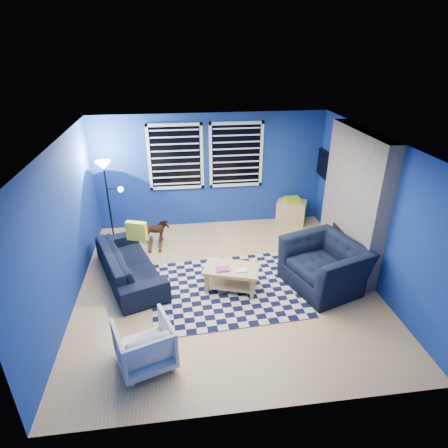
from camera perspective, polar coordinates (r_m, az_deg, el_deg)
The scene contains 18 objects.
floor at distance 6.61m, azimuth 0.37°, elevation -9.18°, with size 5.00×5.00×0.00m, color tan.
ceiling at distance 5.55m, azimuth 0.45°, elevation 12.35°, with size 5.00×5.00×0.00m, color white.
wall_back at distance 8.28m, azimuth -2.01°, elevation 8.06°, with size 5.00×5.00×0.00m, color navy.
wall_left at distance 6.18m, azimuth -23.22°, elevation -0.74°, with size 5.00×5.00×0.00m, color navy.
wall_right at distance 6.76m, azimuth 21.90°, elevation 1.80°, with size 5.00×5.00×0.00m, color navy.
fireplace at distance 7.12m, azimuth 19.00°, elevation 3.02°, with size 0.65×2.00×2.50m.
window_left at distance 8.11m, azimuth -7.38°, elevation 10.05°, with size 1.17×0.06×1.42m.
window_right at distance 8.21m, azimuth 1.86°, elevation 10.45°, with size 1.17×0.06×1.42m.
tv at distance 8.36m, azimuth 15.44°, elevation 8.38°, with size 0.07×1.00×0.58m.
rug at distance 6.49m, azimuth 0.30°, elevation -9.85°, with size 2.50×2.00×0.02m, color black.
sofa at distance 6.83m, azimuth -14.21°, elevation -5.85°, with size 0.80×2.04×0.60m, color black.
armchair_big at distance 6.59m, azimuth 15.06°, elevation -6.09°, with size 1.09×1.25×0.81m, color black.
armchair_bent at distance 5.15m, azimuth -12.05°, elevation -17.45°, with size 0.69×0.71×0.64m, color gray.
rocking_horse at distance 7.76m, azimuth -10.57°, elevation -1.17°, with size 0.59×0.27×0.50m, color #432515.
coffee_table at distance 6.33m, azimuth 1.10°, elevation -7.57°, with size 1.01×0.77×0.45m.
cabinet at distance 8.76m, azimuth 10.20°, elevation 1.86°, with size 0.76×0.66×0.62m.
floor_lamp at distance 7.76m, azimuth -17.54°, elevation 6.87°, with size 0.47×0.29×1.73m.
throw_pillow at distance 6.85m, azimuth -13.16°, elevation -1.05°, with size 0.37×0.11×0.35m, color yellow.
Camera 1 is at (-0.75, -5.34, 3.83)m, focal length 30.00 mm.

